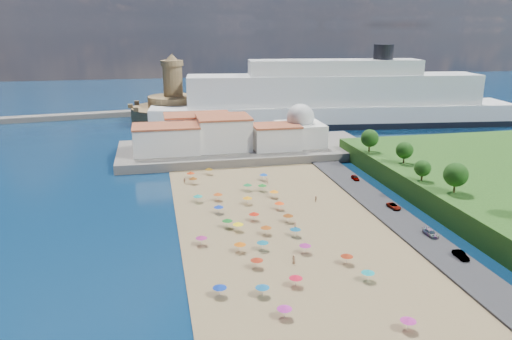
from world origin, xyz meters
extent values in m
plane|color=#071938|center=(0.00, 0.00, 0.00)|extent=(700.00, 700.00, 0.00)
cube|color=#59544C|center=(10.00, 73.00, 1.50)|extent=(90.00, 36.00, 3.00)
cube|color=#59544C|center=(-12.00, 108.00, 1.20)|extent=(18.00, 70.00, 2.40)
cube|color=silver|center=(-18.00, 69.00, 7.50)|extent=(22.00, 14.00, 9.00)
cube|color=silver|center=(2.00, 71.00, 8.50)|extent=(18.00, 16.00, 11.00)
cube|color=silver|center=(20.00, 67.00, 7.00)|extent=(16.00, 12.00, 8.00)
cube|color=silver|center=(-6.00, 83.00, 8.00)|extent=(24.00, 14.00, 10.00)
cube|color=silver|center=(30.00, 71.00, 7.00)|extent=(16.00, 16.00, 8.00)
sphere|color=silver|center=(30.00, 71.00, 13.00)|extent=(10.00, 10.00, 10.00)
cylinder|color=silver|center=(30.00, 71.00, 16.80)|extent=(1.20, 1.20, 1.60)
cylinder|color=#97784B|center=(-12.00, 138.00, 4.00)|extent=(40.00, 40.00, 8.00)
cylinder|color=#97784B|center=(-12.00, 138.00, 10.50)|extent=(24.00, 24.00, 5.00)
cylinder|color=#97784B|center=(-12.00, 138.00, 20.00)|extent=(9.00, 9.00, 14.00)
cylinder|color=#97784B|center=(-12.00, 138.00, 28.20)|extent=(10.40, 10.40, 2.40)
cone|color=#97784B|center=(-12.00, 138.00, 30.90)|extent=(6.00, 6.00, 3.00)
cube|color=black|center=(60.06, 118.05, 1.35)|extent=(169.62, 42.70, 2.70)
cube|color=white|center=(60.06, 118.05, 5.01)|extent=(168.59, 42.19, 10.02)
cube|color=white|center=(60.06, 118.05, 16.69)|extent=(134.92, 34.20, 13.35)
cube|color=white|center=(60.06, 118.05, 26.71)|extent=(79.12, 23.82, 6.68)
cylinder|color=black|center=(82.19, 115.67, 33.39)|extent=(8.90, 8.90, 6.68)
cylinder|color=gray|center=(6.80, -10.49, 1.25)|extent=(0.07, 0.07, 2.00)
cone|color=#9A217A|center=(6.80, -10.49, 2.15)|extent=(2.50, 2.50, 0.60)
cylinder|color=gray|center=(-11.73, 24.42, 1.25)|extent=(0.07, 0.07, 2.00)
cone|color=#0E8577|center=(-11.73, 24.42, 2.15)|extent=(2.50, 2.50, 0.60)
cylinder|color=gray|center=(-11.84, 46.03, 1.25)|extent=(0.07, 0.07, 2.00)
cone|color=red|center=(-11.84, 46.03, 2.15)|extent=(2.50, 2.50, 0.60)
cylinder|color=gray|center=(7.89, 14.82, 1.25)|extent=(0.07, 0.07, 2.00)
cone|color=#F13F0A|center=(7.89, 14.82, 2.15)|extent=(2.50, 2.50, 0.60)
cylinder|color=gray|center=(-4.65, 3.44, 1.25)|extent=(0.07, 0.07, 2.00)
cone|color=yellow|center=(-4.65, 3.44, 2.15)|extent=(2.50, 2.50, 0.60)
cylinder|color=gray|center=(-4.20, -14.89, 1.25)|extent=(0.07, 0.07, 2.00)
cone|color=maroon|center=(-4.20, -14.89, 2.15)|extent=(2.50, 2.50, 0.60)
cylinder|color=gray|center=(-3.41, -32.37, 1.25)|extent=(0.07, 0.07, 2.00)
cone|color=#A5238C|center=(-3.41, -32.37, 2.15)|extent=(2.50, 2.50, 0.60)
cylinder|color=gray|center=(13.32, -16.80, 1.25)|extent=(0.07, 0.07, 2.00)
cone|color=maroon|center=(13.32, -16.80, 2.15)|extent=(2.50, 2.50, 0.60)
cylinder|color=gray|center=(1.15, -23.13, 1.25)|extent=(0.07, 0.07, 2.00)
cone|color=red|center=(1.15, -23.13, 2.15)|extent=(2.50, 2.50, 0.60)
cylinder|color=gray|center=(-6.69, 6.05, 1.25)|extent=(0.07, 0.07, 2.00)
cone|color=#11631D|center=(-6.69, 6.05, 2.15)|extent=(2.50, 2.50, 0.60)
cylinder|color=gray|center=(-5.90, 49.09, 1.25)|extent=(0.07, 0.07, 2.00)
cone|color=#84580C|center=(-5.90, 49.09, 2.15)|extent=(2.50, 2.50, 0.60)
cylinder|color=gray|center=(-1.37, -7.30, 1.25)|extent=(0.07, 0.07, 2.00)
cone|color=#0D617C|center=(-1.37, -7.30, 2.15)|extent=(2.50, 2.50, 0.60)
cylinder|color=gray|center=(0.14, 8.84, 1.25)|extent=(0.07, 0.07, 2.00)
cone|color=red|center=(0.14, 8.84, 2.15)|extent=(2.50, 2.50, 0.60)
cylinder|color=gray|center=(-13.54, -2.38, 1.25)|extent=(0.07, 0.07, 2.00)
cone|color=#98206A|center=(-13.54, -2.38, 2.15)|extent=(2.50, 2.50, 0.60)
cylinder|color=gray|center=(8.72, 23.90, 1.25)|extent=(0.07, 0.07, 2.00)
cone|color=orange|center=(8.72, 23.90, 2.15)|extent=(2.50, 2.50, 0.60)
cylinder|color=gray|center=(7.20, -1.97, 1.25)|extent=(0.07, 0.07, 2.00)
cone|color=#0D527B|center=(7.20, -1.97, 2.15)|extent=(2.50, 2.50, 0.60)
cylinder|color=gray|center=(9.44, 39.91, 1.25)|extent=(0.07, 0.07, 2.00)
cone|color=#0D42AE|center=(9.44, 39.91, 2.15)|extent=(2.50, 2.50, 0.60)
cylinder|color=gray|center=(6.82, 29.86, 1.25)|extent=(0.07, 0.07, 2.00)
cone|color=#14731E|center=(6.82, 29.86, 2.15)|extent=(2.50, 2.50, 0.60)
cylinder|color=gray|center=(-6.39, 24.78, 1.25)|extent=(0.07, 0.07, 2.00)
cone|color=#BD450F|center=(-6.39, 24.78, 2.15)|extent=(2.50, 2.50, 0.60)
cylinder|color=gray|center=(-5.40, -25.15, 1.25)|extent=(0.07, 0.07, 2.00)
cone|color=#105D95|center=(-5.40, -25.15, 2.15)|extent=(2.50, 2.50, 0.60)
cylinder|color=gray|center=(14.56, -23.89, 1.25)|extent=(0.07, 0.07, 2.00)
cone|color=teal|center=(14.56, -23.89, 2.15)|extent=(2.50, 2.50, 0.60)
cylinder|color=gray|center=(14.17, -39.47, 1.25)|extent=(0.07, 0.07, 2.00)
cone|color=#B02588|center=(14.17, -39.47, 2.15)|extent=(2.50, 2.50, 0.60)
cylinder|color=gray|center=(-12.57, -23.69, 1.25)|extent=(0.07, 0.07, 2.00)
cone|color=#0B2B95|center=(-12.57, -23.69, 2.15)|extent=(2.50, 2.50, 0.60)
cylinder|color=gray|center=(-7.47, 15.30, 1.25)|extent=(0.07, 0.07, 2.00)
cone|color=#0C2A9C|center=(-7.47, 15.30, 2.15)|extent=(2.50, 2.50, 0.60)
cylinder|color=gray|center=(2.88, 31.12, 1.25)|extent=(0.07, 0.07, 2.00)
cone|color=#147134|center=(2.88, 31.12, 2.15)|extent=(2.50, 2.50, 0.60)
cylinder|color=gray|center=(-6.11, -7.24, 1.25)|extent=(0.07, 0.07, 2.00)
cone|color=#CC5909|center=(-6.11, -7.24, 2.15)|extent=(2.50, 2.50, 0.60)
cylinder|color=gray|center=(1.09, 0.27, 1.25)|extent=(0.07, 0.07, 2.00)
cone|color=#9C420E|center=(1.09, 0.27, 2.15)|extent=(2.50, 2.50, 0.60)
cylinder|color=gray|center=(0.76, 20.38, 1.25)|extent=(0.07, 0.07, 2.00)
cone|color=orange|center=(0.76, 20.38, 2.15)|extent=(2.50, 2.50, 0.60)
cylinder|color=gray|center=(7.79, 6.20, 1.25)|extent=(0.07, 0.07, 2.00)
cone|color=#79350B|center=(7.79, 6.20, 2.15)|extent=(2.50, 2.50, 0.60)
cylinder|color=gray|center=(-11.60, 40.34, 1.25)|extent=(0.07, 0.07, 2.00)
cone|color=#783A0A|center=(-11.60, 40.34, 2.15)|extent=(2.50, 2.50, 0.60)
imported|color=tan|center=(3.26, -14.52, 1.16)|extent=(0.92, 1.05, 1.82)
imported|color=tan|center=(18.80, 18.55, 1.04)|extent=(0.60, 1.50, 1.58)
imported|color=tan|center=(8.40, 2.31, 1.10)|extent=(0.54, 0.70, 1.71)
imported|color=tan|center=(-14.07, 41.14, 1.13)|extent=(1.02, 1.06, 1.77)
imported|color=tan|center=(9.72, 36.59, 1.10)|extent=(1.16, 1.26, 1.70)
imported|color=gray|center=(36.00, 8.52, 1.32)|extent=(2.52, 4.63, 1.23)
imported|color=gray|center=(36.00, -19.94, 1.39)|extent=(1.47, 4.17, 1.37)
imported|color=gray|center=(36.00, -8.76, 1.35)|extent=(2.07, 4.57, 1.30)
imported|color=gray|center=(36.00, 33.25, 1.37)|extent=(1.77, 4.00, 1.34)
cylinder|color=#382314|center=(48.46, 2.71, 7.63)|extent=(0.50, 0.50, 3.26)
sphere|color=#14380F|center=(48.46, 2.71, 10.57)|extent=(5.87, 5.87, 5.87)
cylinder|color=#382314|center=(45.82, 13.24, 7.20)|extent=(0.50, 0.50, 2.41)
sphere|color=#14380F|center=(45.82, 13.24, 9.37)|extent=(4.33, 4.33, 4.33)
cylinder|color=#382314|center=(49.47, 29.95, 7.40)|extent=(0.50, 0.50, 2.80)
sphere|color=#14380F|center=(49.47, 29.95, 9.92)|extent=(5.04, 5.04, 5.04)
cylinder|color=#382314|center=(45.37, 45.16, 7.57)|extent=(0.50, 0.50, 3.13)
sphere|color=#14380F|center=(45.37, 45.16, 10.39)|extent=(5.64, 5.64, 5.64)
camera|label=1|loc=(-22.14, -99.66, 45.12)|focal=35.00mm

